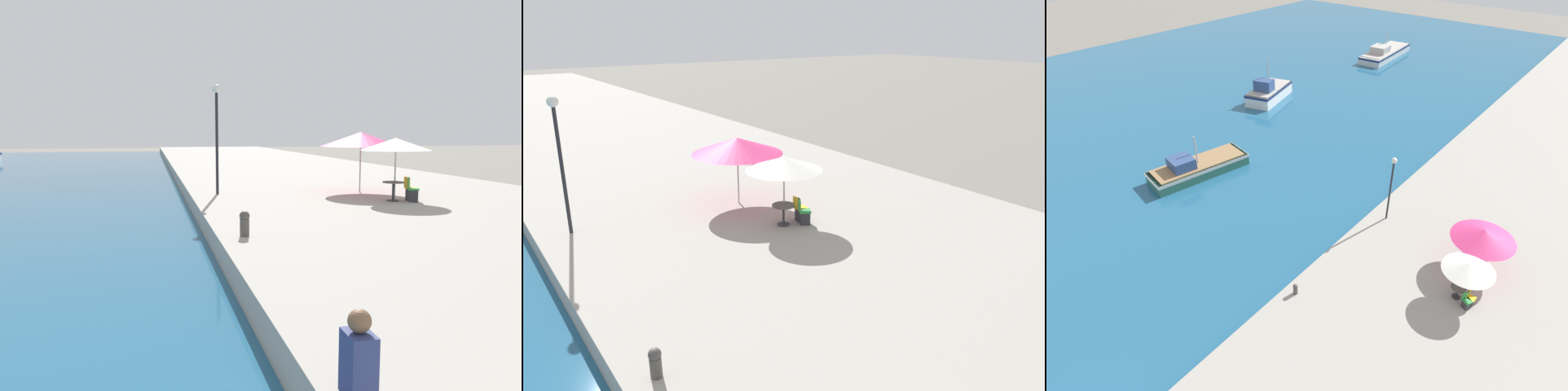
# 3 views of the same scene
# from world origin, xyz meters

# --- Properties ---
(quay_promenade) EXTENTS (16.00, 90.00, 0.69)m
(quay_promenade) POSITION_xyz_m (8.00, 37.00, 0.34)
(quay_promenade) COLOR #A39E93
(quay_promenade) RESTS_ON ground_plane
(cafe_umbrella_pink) EXTENTS (2.65, 2.65, 2.39)m
(cafe_umbrella_pink) POSITION_xyz_m (7.54, 16.62, 2.84)
(cafe_umbrella_pink) COLOR #B7B7B7
(cafe_umbrella_pink) RESTS_ON quay_promenade
(cafe_umbrella_white) EXTENTS (3.47, 3.47, 2.60)m
(cafe_umbrella_white) POSITION_xyz_m (7.28, 19.33, 2.98)
(cafe_umbrella_white) COLOR #B7B7B7
(cafe_umbrella_white) RESTS_ON quay_promenade
(cafe_table) EXTENTS (0.80, 0.80, 0.74)m
(cafe_table) POSITION_xyz_m (7.39, 16.44, 1.22)
(cafe_table) COLOR #333338
(cafe_table) RESTS_ON quay_promenade
(cafe_chair_left) EXTENTS (0.57, 0.56, 0.91)m
(cafe_chair_left) POSITION_xyz_m (8.02, 16.09, 1.01)
(cafe_chair_left) COLOR #2D2D33
(cafe_chair_left) RESTS_ON quay_promenade
(cafe_chair_right) EXTENTS (0.45, 0.42, 0.91)m
(cafe_chair_right) POSITION_xyz_m (8.11, 16.40, 1.01)
(cafe_chair_right) COLOR #2D2D33
(cafe_chair_right) RESTS_ON quay_promenade
(mooring_bollard) EXTENTS (0.26, 0.26, 0.65)m
(mooring_bollard) POSITION_xyz_m (0.69, 11.28, 1.04)
(mooring_bollard) COLOR #4C4742
(mooring_bollard) RESTS_ON quay_promenade
(lamppost) EXTENTS (0.36, 0.36, 4.56)m
(lamppost) POSITION_xyz_m (1.14, 19.97, 3.78)
(lamppost) COLOR #232328
(lamppost) RESTS_ON quay_promenade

